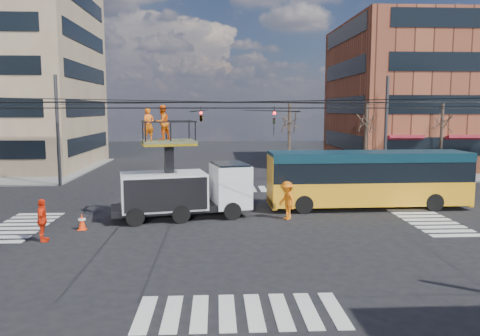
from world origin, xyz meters
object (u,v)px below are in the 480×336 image
city_bus (368,178)px  flagger (287,200)px  traffic_cone (82,222)px  worker_ground (42,220)px

city_bus → flagger: city_bus is taller
city_bus → traffic_cone: 15.37m
worker_ground → flagger: flagger is taller
city_bus → flagger: bearing=-154.5°
city_bus → worker_ground: 16.96m
traffic_cone → flagger: flagger is taller
traffic_cone → flagger: (9.80, 1.61, 0.59)m
city_bus → flagger: (-4.95, -2.51, -0.75)m
traffic_cone → worker_ground: worker_ground is taller
worker_ground → city_bus: bearing=-79.7°
worker_ground → flagger: 11.44m
flagger → city_bus: bearing=94.9°
traffic_cone → worker_ground: (-1.09, -1.89, 0.53)m
traffic_cone → worker_ground: 2.24m
city_bus → flagger: 5.60m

